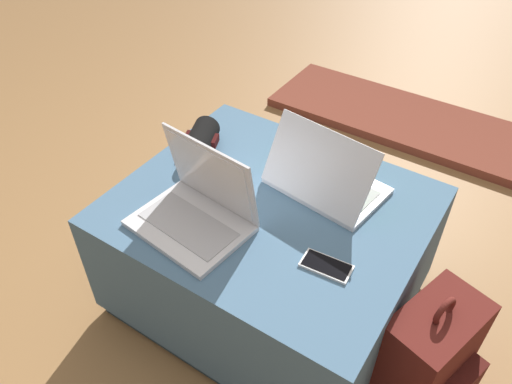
{
  "coord_description": "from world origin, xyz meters",
  "views": [
    {
      "loc": [
        0.58,
        -0.96,
        1.48
      ],
      "look_at": [
        -0.02,
        -0.05,
        0.53
      ],
      "focal_mm": 35.0,
      "sensor_mm": 36.0,
      "label": 1
    }
  ],
  "objects_px": {
    "cell_phone": "(326,266)",
    "wrist_brace": "(201,140)",
    "laptop_near": "(197,208)",
    "laptop_far": "(324,179)",
    "backpack": "(428,361)"
  },
  "relations": [
    {
      "from": "backpack",
      "to": "laptop_near",
      "type": "bearing_deg",
      "value": 115.3
    },
    {
      "from": "laptop_far",
      "to": "cell_phone",
      "type": "height_order",
      "value": "laptop_far"
    },
    {
      "from": "wrist_brace",
      "to": "backpack",
      "type": "bearing_deg",
      "value": -10.68
    },
    {
      "from": "laptop_near",
      "to": "backpack",
      "type": "height_order",
      "value": "laptop_near"
    },
    {
      "from": "laptop_near",
      "to": "wrist_brace",
      "type": "xyz_separation_m",
      "value": [
        -0.21,
        0.28,
        -0.01
      ]
    },
    {
      "from": "cell_phone",
      "to": "backpack",
      "type": "height_order",
      "value": "backpack"
    },
    {
      "from": "cell_phone",
      "to": "wrist_brace",
      "type": "relative_size",
      "value": 0.77
    },
    {
      "from": "cell_phone",
      "to": "wrist_brace",
      "type": "bearing_deg",
      "value": -115.58
    },
    {
      "from": "laptop_near",
      "to": "laptop_far",
      "type": "bearing_deg",
      "value": 59.82
    },
    {
      "from": "laptop_near",
      "to": "backpack",
      "type": "relative_size",
      "value": 0.75
    },
    {
      "from": "laptop_near",
      "to": "cell_phone",
      "type": "height_order",
      "value": "laptop_near"
    },
    {
      "from": "laptop_near",
      "to": "laptop_far",
      "type": "height_order",
      "value": "laptop_near"
    },
    {
      "from": "laptop_near",
      "to": "cell_phone",
      "type": "xyz_separation_m",
      "value": [
        0.39,
        0.05,
        -0.05
      ]
    },
    {
      "from": "laptop_near",
      "to": "wrist_brace",
      "type": "distance_m",
      "value": 0.35
    },
    {
      "from": "backpack",
      "to": "wrist_brace",
      "type": "bearing_deg",
      "value": 95.94
    }
  ]
}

